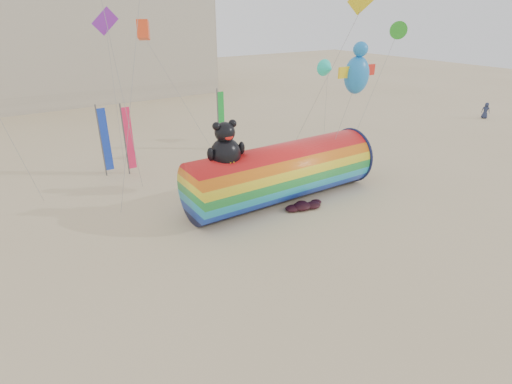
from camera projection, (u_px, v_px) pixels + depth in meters
ground at (264, 247)px, 20.35m from camera, size 160.00×160.00×0.00m
windsock_assembly at (281, 171)px, 24.78m from camera, size 12.41×3.78×5.72m
kite_handler at (282, 190)px, 24.99m from camera, size 0.66×0.57×1.52m
fabric_bundle at (304, 206)px, 24.27m from camera, size 2.62×1.35×0.41m
festival_banners at (155, 132)px, 30.06m from camera, size 10.37×1.51×5.20m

